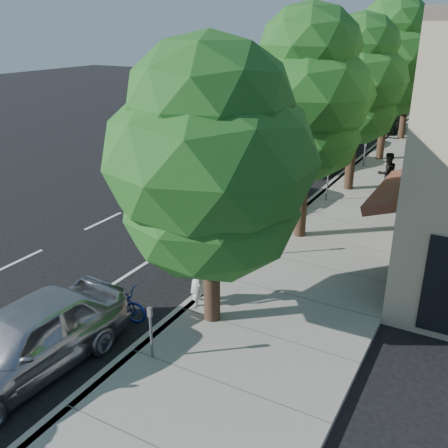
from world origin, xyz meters
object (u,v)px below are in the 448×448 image
Objects in this scene: street_tree_1 at (308,97)px; cyclist at (199,277)px; street_tree_3 at (391,59)px; street_tree_5 at (426,60)px; bicycle at (115,303)px; white_pickup at (333,136)px; street_tree_0 at (211,163)px; silver_suv at (245,193)px; dark_suv_far at (387,121)px; dark_sedan at (322,155)px; pedestrian at (387,173)px; near_car_a at (26,340)px; street_tree_4 at (410,65)px; street_tree_2 at (358,82)px.

street_tree_1 is 4.21× the size of cyclist.
street_tree_3 reaches higher than street_tree_1.
bicycle is (-2.24, -31.00, -4.08)m from street_tree_5.
cyclist is at bearing -86.11° from white_pickup.
street_tree_3 is 12.02m from street_tree_5.
street_tree_3 is (-0.00, 18.00, 1.16)m from street_tree_0.
street_tree_0 is 3.31m from cyclist.
street_tree_5 is at bearing 90.23° from silver_suv.
street_tree_1 is 20.72m from dark_suv_far.
street_tree_3 reaches higher than cyclist.
dark_sedan is 11.17m from dark_suv_far.
pedestrian reaches higher than white_pickup.
street_tree_0 is 1.63× the size of dark_suv_far.
street_tree_3 is 7.48m from pedestrian.
near_car_a is 16.05m from pedestrian.
street_tree_0 is 4.40m from bicycle.
pedestrian is (1.58, 12.03, -3.07)m from street_tree_0.
street_tree_1 is 6.80m from cyclist.
street_tree_0 is 24.00m from street_tree_4.
street_tree_4 reaches higher than street_tree_1.
street_tree_0 is at bearing -90.00° from street_tree_2.
bicycle is at bearing -155.94° from street_tree_0.
bicycle is (-2.24, -1.00, -3.65)m from street_tree_0.
street_tree_2 reaches higher than silver_suv.
cyclist is at bearing -92.12° from street_tree_3.
bicycle is (-2.24, -19.00, -4.81)m from street_tree_3.
cyclist reaches higher than dark_suv_far.
street_tree_1 is 6.00m from street_tree_2.
street_tree_4 is 1.34× the size of silver_suv.
street_tree_2 is 1.31× the size of silver_suv.
street_tree_1 is at bearing -90.00° from street_tree_3.
near_car_a reaches higher than silver_suv.
bicycle is at bearing -84.83° from dark_sedan.
bicycle is at bearing 30.63° from pedestrian.
silver_suv is at bearing -98.73° from dark_suv_far.
pedestrian is (4.04, 15.53, 0.24)m from near_car_a.
street_tree_5 is 22.99m from silver_suv.
dark_suv_far is at bearing -10.76° from bicycle.
dark_sedan is 4.28m from white_pickup.
silver_suv is at bearing 2.37° from pedestrian.
street_tree_4 is 1.03× the size of street_tree_5.
dark_suv_far is (-1.41, 20.26, -4.09)m from street_tree_1.
street_tree_4 reaches higher than cyclist.
near_car_a is (-1.05, -29.76, 0.08)m from dark_suv_far.
near_car_a is (-2.46, -3.50, -3.31)m from street_tree_0.
street_tree_2 is at bearing 64.86° from silver_suv.
white_pickup is (-3.07, 19.34, -3.30)m from street_tree_0.
street_tree_2 is at bearing -48.78° from dark_sedan.
white_pickup reaches higher than bicycle.
cyclist is (-0.65, -5.53, -3.91)m from street_tree_1.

